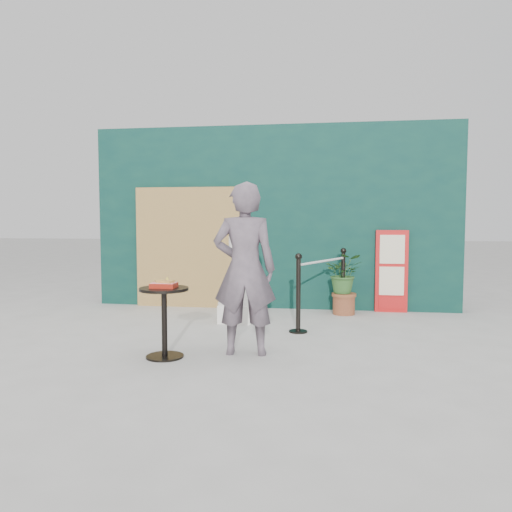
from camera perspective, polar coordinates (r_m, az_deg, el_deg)
ground at (r=5.40m, az=-1.95°, el=-11.59°), size 60.00×60.00×0.00m
back_wall at (r=8.31m, az=2.03°, el=4.42°), size 6.00×0.30×3.00m
bamboo_fence at (r=8.40m, az=-7.68°, el=0.97°), size 1.80×0.08×2.00m
woman at (r=5.39m, az=-1.31°, el=-1.50°), size 0.72×0.51×1.87m
menu_board at (r=8.16m, az=15.23°, el=-1.70°), size 0.50×0.07×1.30m
statue at (r=7.17m, az=-2.22°, el=-2.95°), size 0.55×0.55×1.41m
cafe_table at (r=5.41m, az=-10.44°, el=-6.22°), size 0.52×0.52×0.75m
food_basket at (r=5.36m, az=-10.46°, el=-3.18°), size 0.26×0.19×0.11m
planter at (r=7.82m, az=10.04°, el=-2.61°), size 0.56×0.48×0.95m
stanchion_barrier at (r=7.14m, az=7.61°, el=-3.67°), size 0.84×1.54×1.03m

